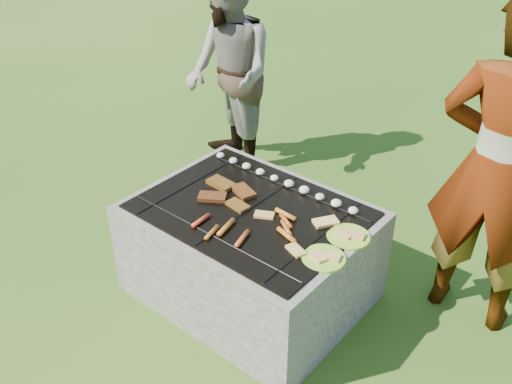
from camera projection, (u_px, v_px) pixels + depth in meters
lawn at (251, 291)px, 3.53m from camera, size 60.00×60.00×0.00m
fire_pit at (251, 255)px, 3.38m from camera, size 1.30×1.00×0.62m
mushrooms at (287, 183)px, 3.40m from camera, size 1.05×0.06×0.04m
pork_slabs at (227, 192)px, 3.33m from camera, size 0.39×0.31×0.02m
sausages at (253, 227)px, 3.03m from camera, size 0.53×0.46×0.03m
bread_on_grate at (302, 227)px, 3.04m from camera, size 0.44×0.42×0.02m
plate_far at (349, 236)px, 2.99m from camera, size 0.30×0.30×0.03m
plate_near at (324, 258)px, 2.84m from camera, size 0.26×0.26×0.03m
cook at (499, 171)px, 2.91m from camera, size 0.72×0.50×1.88m
bystander at (229, 75)px, 4.40m from camera, size 0.99×0.92×1.64m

